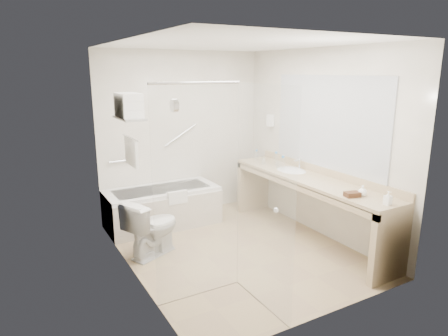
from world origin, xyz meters
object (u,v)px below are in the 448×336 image
water_bottle_left (283,164)px  bathtub (163,207)px  amenity_basket (352,194)px  vanity_counter (308,192)px  toilet (152,227)px

water_bottle_left → bathtub: bearing=145.4°
bathtub → amenity_basket: bearing=-58.6°
bathtub → amenity_basket: (1.38, -2.26, 0.60)m
bathtub → vanity_counter: size_ratio=0.59×
vanity_counter → amenity_basket: (-0.14, -0.88, 0.24)m
amenity_basket → water_bottle_left: water_bottle_left is taller
amenity_basket → vanity_counter: bearing=80.6°
vanity_counter → water_bottle_left: water_bottle_left is taller
amenity_basket → bathtub: bearing=121.4°
toilet → water_bottle_left: size_ratio=3.24×
vanity_counter → water_bottle_left: bearing=105.3°
toilet → amenity_basket: bearing=-152.3°
vanity_counter → toilet: bearing=164.7°
toilet → amenity_basket: size_ratio=4.35×
toilet → water_bottle_left: water_bottle_left is taller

